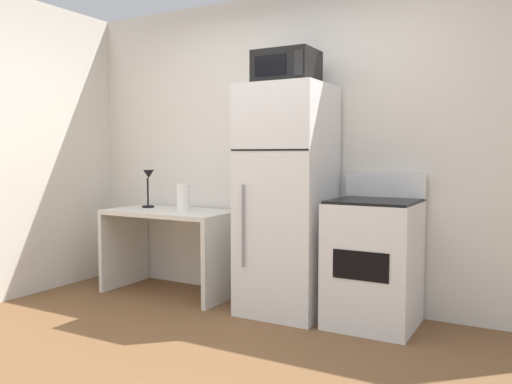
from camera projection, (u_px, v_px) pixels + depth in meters
name	position (u px, v px, depth m)	size (l,w,h in m)	color
ground_plane	(179.00, 370.00, 2.98)	(12.00, 12.00, 0.00)	brown
wall_back_white	(301.00, 148.00, 4.37)	(5.00, 0.10, 2.60)	silver
desk	(171.00, 235.00, 4.62)	(1.17, 0.63, 0.75)	silver
desk_lamp	(148.00, 182.00, 4.79)	(0.14, 0.12, 0.35)	black
paper_towel_roll	(183.00, 198.00, 4.48)	(0.11, 0.11, 0.24)	white
refrigerator	(287.00, 200.00, 4.03)	(0.65, 0.66, 1.78)	white
microwave	(286.00, 68.00, 3.94)	(0.46, 0.35, 0.26)	black
oven_range	(373.00, 262.00, 3.75)	(0.61, 0.61, 1.10)	white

